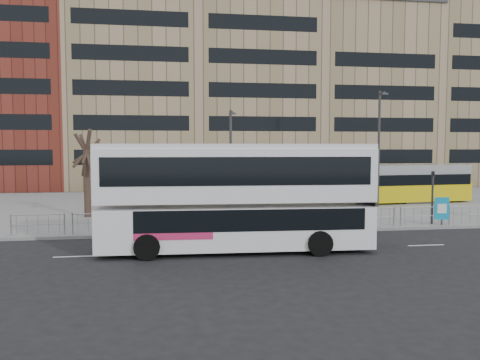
{
  "coord_description": "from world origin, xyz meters",
  "views": [
    {
      "loc": [
        -5.87,
        -24.36,
        4.63
      ],
      "look_at": [
        -1.47,
        6.0,
        2.49
      ],
      "focal_mm": 35.0,
      "sensor_mm": 36.0,
      "label": 1
    }
  ],
  "objects": [
    {
      "name": "building_row",
      "position": [
        1.55,
        34.27,
        12.91
      ],
      "size": [
        70.4,
        18.4,
        31.2
      ],
      "color": "maroon",
      "rests_on": "ground"
    },
    {
      "name": "traffic_light_west",
      "position": [
        -6.52,
        0.69,
        2.12
      ],
      "size": [
        0.23,
        0.25,
        3.1
      ],
      "rotation": [
        0.0,
        0.0,
        0.41
      ],
      "color": "#2D2D30",
      "rests_on": "plaza"
    },
    {
      "name": "pedestrian",
      "position": [
        -0.13,
        6.98,
        1.04
      ],
      "size": [
        0.61,
        0.75,
        1.78
      ],
      "primitive_type": "imported",
      "rotation": [
        0.0,
        0.0,
        1.25
      ],
      "color": "black",
      "rests_on": "plaza"
    },
    {
      "name": "kerb",
      "position": [
        0.0,
        0.05,
        0.07
      ],
      "size": [
        64.0,
        0.25,
        0.17
      ],
      "primitive_type": "cube",
      "color": "gray",
      "rests_on": "ground"
    },
    {
      "name": "lamp_post_west",
      "position": [
        -1.84,
        7.92,
        4.05
      ],
      "size": [
        0.45,
        1.04,
        7.06
      ],
      "color": "#2D2D30",
      "rests_on": "plaza"
    },
    {
      "name": "bare_tree",
      "position": [
        -11.31,
        6.69,
        5.86
      ],
      "size": [
        4.75,
        4.75,
        7.88
      ],
      "color": "#2E2019",
      "rests_on": "plaza"
    },
    {
      "name": "lamp_post_east",
      "position": [
        9.52,
        8.96,
        4.87
      ],
      "size": [
        0.45,
        1.04,
        8.68
      ],
      "color": "#2D2D30",
      "rests_on": "plaza"
    },
    {
      "name": "ground",
      "position": [
        0.0,
        0.0,
        0.0
      ],
      "size": [
        120.0,
        120.0,
        0.0
      ],
      "primitive_type": "plane",
      "color": "black",
      "rests_on": "ground"
    },
    {
      "name": "ad_panel",
      "position": [
        9.46,
        0.4,
        1.1
      ],
      "size": [
        0.86,
        0.13,
        1.61
      ],
      "rotation": [
        0.0,
        0.0,
        -0.08
      ],
      "color": "#2D2D30",
      "rests_on": "plaza"
    },
    {
      "name": "road_markings",
      "position": [
        1.0,
        -4.0,
        0.01
      ],
      "size": [
        62.0,
        0.12,
        0.01
      ],
      "primitive_type": "cube",
      "color": "white",
      "rests_on": "ground"
    },
    {
      "name": "plaza",
      "position": [
        0.0,
        12.0,
        0.07
      ],
      "size": [
        64.0,
        24.0,
        0.15
      ],
      "primitive_type": "cube",
      "color": "gray",
      "rests_on": "ground"
    },
    {
      "name": "traffic_light_east",
      "position": [
        9.14,
        0.87,
        2.12
      ],
      "size": [
        0.19,
        0.22,
        3.1
      ],
      "rotation": [
        0.0,
        0.0,
        -0.15
      ],
      "color": "#2D2D30",
      "rests_on": "plaza"
    },
    {
      "name": "pedestrian_barrier",
      "position": [
        2.0,
        0.5,
        0.98
      ],
      "size": [
        32.07,
        0.07,
        1.1
      ],
      "color": "#979BA0",
      "rests_on": "plaza"
    },
    {
      "name": "double_decker_bus",
      "position": [
        -3.08,
        -3.86,
        2.58
      ],
      "size": [
        12.05,
        3.42,
        4.78
      ],
      "rotation": [
        0.0,
        0.0,
        -0.04
      ],
      "color": "white",
      "rests_on": "ground"
    },
    {
      "name": "tram",
      "position": [
        5.29,
        10.43,
        1.69
      ],
      "size": [
        26.13,
        5.06,
        3.07
      ],
      "rotation": [
        0.0,
        0.0,
        0.1
      ],
      "color": "#CFB80B",
      "rests_on": "plaza"
    }
  ]
}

